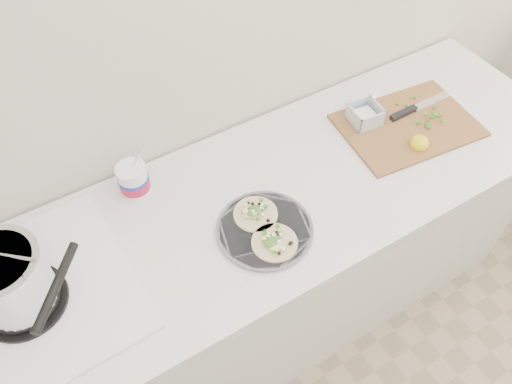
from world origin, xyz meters
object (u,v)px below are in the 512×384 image
stove (15,289)px  taco_plate (265,228)px  cutboard (404,121)px  tub (134,178)px

stove → taco_plate: size_ratio=2.01×
taco_plate → cutboard: 0.67m
tub → cutboard: 0.94m
cutboard → taco_plate: bearing=-162.5°
taco_plate → tub: 0.43m
stove → tub: 0.46m
taco_plate → tub: tub is taller
stove → taco_plate: stove is taller
taco_plate → cutboard: size_ratio=0.58×
stove → cutboard: stove is taller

